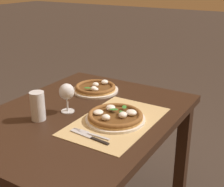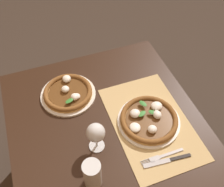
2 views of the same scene
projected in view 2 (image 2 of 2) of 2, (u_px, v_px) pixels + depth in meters
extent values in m
cube|color=black|center=(113.00, 141.00, 1.20)|extent=(1.16, 0.90, 0.04)
cube|color=black|center=(139.00, 90.00, 1.89)|extent=(0.07, 0.07, 0.70)
cube|color=black|center=(29.00, 121.00, 1.72)|extent=(0.07, 0.07, 0.70)
cube|color=tan|center=(150.00, 122.00, 1.24)|extent=(0.55, 0.35, 0.00)
cylinder|color=silver|center=(149.00, 121.00, 1.24)|extent=(0.30, 0.30, 0.01)
cylinder|color=tan|center=(149.00, 120.00, 1.23)|extent=(0.27, 0.27, 0.01)
torus|color=brown|center=(149.00, 119.00, 1.22)|extent=(0.27, 0.27, 0.02)
cylinder|color=brown|center=(149.00, 119.00, 1.23)|extent=(0.22, 0.22, 0.00)
ellipsoid|color=white|center=(135.00, 113.00, 1.23)|extent=(0.05, 0.05, 0.03)
ellipsoid|color=white|center=(135.00, 128.00, 1.18)|extent=(0.05, 0.05, 0.02)
ellipsoid|color=white|center=(157.00, 106.00, 1.26)|extent=(0.05, 0.06, 0.03)
ellipsoid|color=white|center=(152.00, 129.00, 1.17)|extent=(0.04, 0.04, 0.03)
ellipsoid|color=white|center=(157.00, 115.00, 1.22)|extent=(0.05, 0.04, 0.03)
ellipsoid|color=#337A2D|center=(142.00, 114.00, 1.22)|extent=(0.04, 0.05, 0.00)
ellipsoid|color=#337A2D|center=(153.00, 112.00, 1.23)|extent=(0.05, 0.05, 0.00)
ellipsoid|color=#337A2D|center=(143.00, 103.00, 1.26)|extent=(0.05, 0.04, 0.00)
cylinder|color=silver|center=(68.00, 95.00, 1.35)|extent=(0.28, 0.28, 0.01)
cylinder|color=tan|center=(68.00, 93.00, 1.34)|extent=(0.25, 0.25, 0.01)
torus|color=brown|center=(68.00, 92.00, 1.33)|extent=(0.25, 0.25, 0.02)
cylinder|color=brown|center=(68.00, 92.00, 1.33)|extent=(0.20, 0.20, 0.00)
ellipsoid|color=white|center=(65.00, 89.00, 1.33)|extent=(0.04, 0.04, 0.03)
ellipsoid|color=white|center=(76.00, 96.00, 1.30)|extent=(0.04, 0.04, 0.02)
ellipsoid|color=white|center=(75.00, 97.00, 1.30)|extent=(0.04, 0.04, 0.03)
ellipsoid|color=white|center=(67.00, 79.00, 1.38)|extent=(0.05, 0.04, 0.03)
ellipsoid|color=#337A2D|center=(69.00, 101.00, 1.28)|extent=(0.04, 0.05, 0.00)
cylinder|color=silver|center=(97.00, 146.00, 1.16)|extent=(0.07, 0.07, 0.00)
cylinder|color=silver|center=(97.00, 142.00, 1.14)|extent=(0.01, 0.01, 0.06)
ellipsoid|color=silver|center=(96.00, 133.00, 1.08)|extent=(0.08, 0.08, 0.08)
ellipsoid|color=#AD5B14|center=(96.00, 134.00, 1.09)|extent=(0.07, 0.07, 0.05)
cylinder|color=silver|center=(92.00, 174.00, 1.01)|extent=(0.07, 0.07, 0.15)
cylinder|color=black|center=(93.00, 176.00, 1.02)|extent=(0.07, 0.07, 0.12)
cylinder|color=silver|center=(92.00, 169.00, 0.97)|extent=(0.07, 0.07, 0.02)
cube|color=#B7B7BC|center=(171.00, 153.00, 1.14)|extent=(0.01, 0.12, 0.00)
cube|color=#B7B7BC|center=(155.00, 159.00, 1.12)|extent=(0.02, 0.05, 0.00)
cylinder|color=#B7B7BC|center=(145.00, 160.00, 1.12)|extent=(0.00, 0.04, 0.00)
cylinder|color=#B7B7BC|center=(145.00, 161.00, 1.11)|extent=(0.00, 0.04, 0.00)
cylinder|color=#B7B7BC|center=(146.00, 163.00, 1.11)|extent=(0.00, 0.04, 0.00)
cylinder|color=#B7B7BC|center=(146.00, 164.00, 1.10)|extent=(0.00, 0.04, 0.00)
cube|color=black|center=(180.00, 157.00, 1.12)|extent=(0.02, 0.10, 0.01)
cube|color=#B7B7BC|center=(157.00, 163.00, 1.11)|extent=(0.03, 0.12, 0.00)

